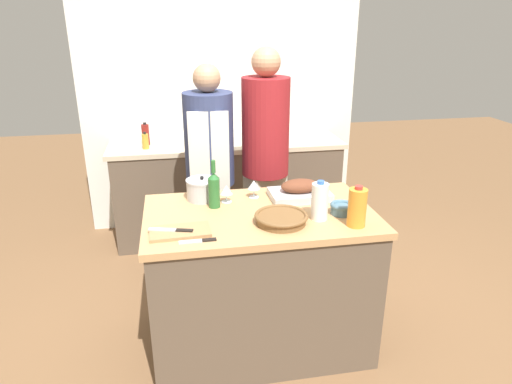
# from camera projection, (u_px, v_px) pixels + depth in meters

# --- Properties ---
(ground_plane) EXTENTS (12.00, 12.00, 0.00)m
(ground_plane) POSITION_uv_depth(u_px,v_px,m) (259.00, 339.00, 2.94)
(ground_plane) COLOR brown
(kitchen_island) EXTENTS (1.32, 0.79, 0.89)m
(kitchen_island) POSITION_uv_depth(u_px,v_px,m) (259.00, 279.00, 2.78)
(kitchen_island) COLOR brown
(kitchen_island) RESTS_ON ground_plane
(back_counter) EXTENTS (2.06, 0.60, 0.90)m
(back_counter) POSITION_uv_depth(u_px,v_px,m) (228.00, 189.00, 4.23)
(back_counter) COLOR brown
(back_counter) RESTS_ON ground_plane
(back_wall) EXTENTS (2.56, 0.10, 2.55)m
(back_wall) POSITION_uv_depth(u_px,v_px,m) (221.00, 93.00, 4.25)
(back_wall) COLOR silver
(back_wall) RESTS_ON ground_plane
(roasting_pan) EXTENTS (0.37, 0.24, 0.12)m
(roasting_pan) POSITION_uv_depth(u_px,v_px,m) (300.00, 191.00, 2.81)
(roasting_pan) COLOR #BCBCC1
(roasting_pan) RESTS_ON kitchen_island
(wicker_basket) EXTENTS (0.29, 0.29, 0.05)m
(wicker_basket) POSITION_uv_depth(u_px,v_px,m) (281.00, 218.00, 2.47)
(wicker_basket) COLOR brown
(wicker_basket) RESTS_ON kitchen_island
(cutting_board) EXTENTS (0.32, 0.19, 0.02)m
(cutting_board) POSITION_uv_depth(u_px,v_px,m) (180.00, 232.00, 2.36)
(cutting_board) COLOR #AD7F51
(cutting_board) RESTS_ON kitchen_island
(stock_pot) EXTENTS (0.20, 0.20, 0.15)m
(stock_pot) POSITION_uv_depth(u_px,v_px,m) (202.00, 189.00, 2.78)
(stock_pot) COLOR #B7B7BC
(stock_pot) RESTS_ON kitchen_island
(mixing_bowl) EXTENTS (0.13, 0.13, 0.07)m
(mixing_bowl) POSITION_uv_depth(u_px,v_px,m) (342.00, 208.00, 2.58)
(mixing_bowl) COLOR slate
(mixing_bowl) RESTS_ON kitchen_island
(juice_jug) EXTENTS (0.10, 0.10, 0.23)m
(juice_jug) POSITION_uv_depth(u_px,v_px,m) (357.00, 207.00, 2.41)
(juice_jug) COLOR orange
(juice_jug) RESTS_ON kitchen_island
(milk_jug) EXTENTS (0.09, 0.09, 0.22)m
(milk_jug) POSITION_uv_depth(u_px,v_px,m) (320.00, 201.00, 2.49)
(milk_jug) COLOR white
(milk_jug) RESTS_ON kitchen_island
(wine_bottle_green) EXTENTS (0.07, 0.07, 0.29)m
(wine_bottle_green) POSITION_uv_depth(u_px,v_px,m) (214.00, 189.00, 2.65)
(wine_bottle_green) COLOR #28662D
(wine_bottle_green) RESTS_ON kitchen_island
(wine_glass_left) EXTENTS (0.07, 0.07, 0.11)m
(wine_glass_left) POSITION_uv_depth(u_px,v_px,m) (254.00, 185.00, 2.81)
(wine_glass_left) COLOR silver
(wine_glass_left) RESTS_ON kitchen_island
(wine_glass_right) EXTENTS (0.07, 0.07, 0.11)m
(wine_glass_right) POSITION_uv_depth(u_px,v_px,m) (226.00, 190.00, 2.73)
(wine_glass_right) COLOR silver
(wine_glass_right) RESTS_ON kitchen_island
(knife_chef) EXTENTS (0.23, 0.09, 0.01)m
(knife_chef) POSITION_uv_depth(u_px,v_px,m) (172.00, 230.00, 2.35)
(knife_chef) COLOR #B7B7BC
(knife_chef) RESTS_ON cutting_board
(knife_paring) EXTENTS (0.19, 0.03, 0.01)m
(knife_paring) POSITION_uv_depth(u_px,v_px,m) (199.00, 241.00, 2.28)
(knife_paring) COLOR #B7B7BC
(knife_paring) RESTS_ON kitchen_island
(condiment_bottle_tall) EXTENTS (0.06, 0.06, 0.20)m
(condiment_bottle_tall) POSITION_uv_depth(u_px,v_px,m) (146.00, 134.00, 3.94)
(condiment_bottle_tall) COLOR maroon
(condiment_bottle_tall) RESTS_ON back_counter
(condiment_bottle_short) EXTENTS (0.05, 0.05, 0.14)m
(condiment_bottle_short) POSITION_uv_depth(u_px,v_px,m) (145.00, 141.00, 3.83)
(condiment_bottle_short) COLOR #B28E2D
(condiment_bottle_short) RESTS_ON back_counter
(person_cook_aproned) EXTENTS (0.35, 0.36, 1.65)m
(person_cook_aproned) POSITION_uv_depth(u_px,v_px,m) (210.00, 168.00, 3.33)
(person_cook_aproned) COLOR beige
(person_cook_aproned) RESTS_ON ground_plane
(person_cook_guest) EXTENTS (0.34, 0.34, 1.75)m
(person_cook_guest) POSITION_uv_depth(u_px,v_px,m) (265.00, 157.00, 3.36)
(person_cook_guest) COLOR beige
(person_cook_guest) RESTS_ON ground_plane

